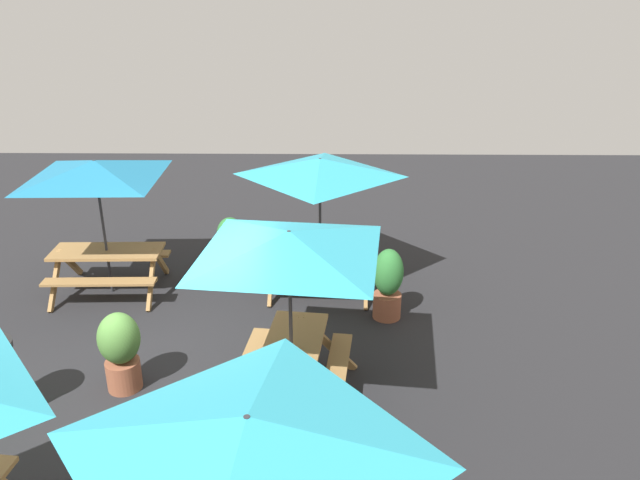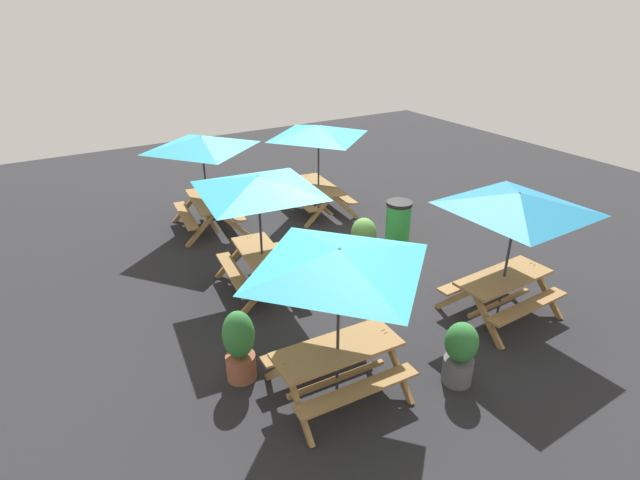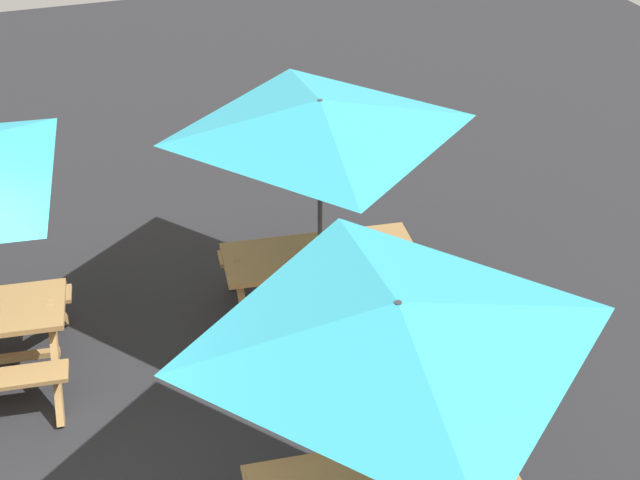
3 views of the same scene
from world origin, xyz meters
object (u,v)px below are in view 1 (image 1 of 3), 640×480
picnic_table_0 (249,455)px  potted_plant_2 (120,349)px  picnic_table_3 (96,179)px  picnic_table_4 (289,256)px  picnic_table_1 (320,177)px  potted_plant_1 (388,283)px  potted_plant_0 (231,243)px

picnic_table_0 → potted_plant_2: 4.29m
picnic_table_3 → picnic_table_4: bearing=135.9°
picnic_table_1 → potted_plant_1: bearing=140.4°
picnic_table_0 → potted_plant_2: picnic_table_0 is taller
picnic_table_4 → potted_plant_2: size_ratio=2.60×
picnic_table_0 → picnic_table_3: same height
potted_plant_2 → picnic_table_3: bearing=21.2°
picnic_table_1 → potted_plant_0: bearing=-21.6°
picnic_table_0 → picnic_table_4: 3.22m
potted_plant_1 → potted_plant_2: potted_plant_1 is taller
picnic_table_0 → potted_plant_2: (3.46, 2.11, -1.40)m
picnic_table_3 → picnic_table_4: size_ratio=1.01×
picnic_table_3 → potted_plant_2: bearing=109.4°
picnic_table_3 → potted_plant_0: 2.58m
picnic_table_0 → picnic_table_4: same height
potted_plant_0 → picnic_table_3: bearing=115.1°
picnic_table_4 → potted_plant_0: size_ratio=2.79×
potted_plant_2 → potted_plant_1: bearing=-61.9°
potted_plant_2 → picnic_table_0: bearing=-148.7°
picnic_table_1 → picnic_table_3: size_ratio=0.83×
potted_plant_1 → potted_plant_2: (-1.89, 3.55, -0.01)m
picnic_table_0 → potted_plant_1: size_ratio=2.02×
potted_plant_0 → picnic_table_4: bearing=-161.1°
picnic_table_4 → potted_plant_2: picnic_table_4 is taller
picnic_table_4 → potted_plant_0: picnic_table_4 is taller
picnic_table_0 → potted_plant_0: bearing=16.1°
potted_plant_1 → picnic_table_4: bearing=147.3°
picnic_table_4 → picnic_table_3: bearing=54.1°
picnic_table_0 → potted_plant_2: bearing=37.5°
picnic_table_0 → picnic_table_1: 6.34m
potted_plant_0 → potted_plant_2: bearing=166.4°
picnic_table_3 → picnic_table_0: bearing=115.3°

